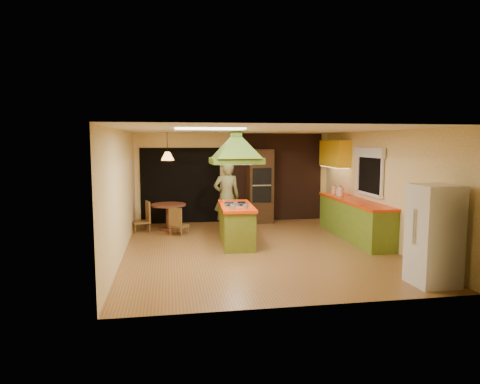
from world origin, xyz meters
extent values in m
plane|color=#8E5E2E|center=(0.00, 0.00, 0.00)|extent=(6.50, 6.50, 0.00)
plane|color=#FBECB4|center=(0.00, 3.25, 1.25)|extent=(5.50, 0.00, 5.50)
plane|color=#FBECB4|center=(0.00, -3.25, 1.25)|extent=(5.50, 0.00, 5.50)
plane|color=#FBECB4|center=(-2.75, 0.00, 1.25)|extent=(0.00, 6.50, 6.50)
plane|color=#FBECB4|center=(2.75, 0.00, 1.25)|extent=(0.00, 6.50, 6.50)
plane|color=silver|center=(0.00, 0.00, 2.50)|extent=(6.50, 6.50, 0.00)
cube|color=#381E14|center=(1.25, 3.23, 1.25)|extent=(2.64, 0.03, 2.50)
cube|color=black|center=(-1.50, 3.23, 1.05)|extent=(2.20, 0.03, 2.10)
cube|color=olive|center=(2.45, 0.60, 0.43)|extent=(0.58, 3.00, 0.86)
cube|color=#E53807|center=(2.45, 0.60, 0.89)|extent=(0.62, 3.05, 0.06)
cube|color=yellow|center=(2.57, 2.20, 1.95)|extent=(0.34, 1.40, 0.70)
cube|color=black|center=(2.72, 0.40, 1.55)|extent=(0.03, 1.16, 0.96)
cube|color=white|center=(2.67, 0.40, 2.02)|extent=(0.10, 1.35, 0.22)
cube|color=white|center=(-1.10, -1.20, 2.48)|extent=(1.20, 0.60, 0.03)
cube|color=#646E1B|center=(-0.36, 0.51, 0.41)|extent=(0.73, 1.71, 0.82)
cube|color=#F13608|center=(-0.36, 0.51, 0.85)|extent=(0.79, 1.79, 0.06)
cube|color=silver|center=(-0.36, 0.51, 0.89)|extent=(0.54, 0.76, 0.02)
cube|color=#4A691A|center=(-0.36, 0.51, 1.85)|extent=(1.13, 0.84, 0.13)
pyramid|color=#4A691A|center=(-0.36, 0.51, 2.36)|extent=(1.13, 0.84, 0.45)
cube|color=#4A691A|center=(-0.36, 0.51, 2.43)|extent=(0.22, 0.22, 0.13)
imported|color=brown|center=(-0.41, 1.73, 0.90)|extent=(0.66, 0.44, 1.79)
cube|color=silver|center=(2.29, -2.71, 0.80)|extent=(0.68, 0.65, 1.60)
cube|color=#432915|center=(0.68, 2.95, 1.03)|extent=(0.70, 0.61, 2.06)
cube|color=black|center=(0.68, 2.65, 1.33)|extent=(0.53, 0.04, 0.45)
cube|color=black|center=(0.68, 2.65, 0.83)|extent=(0.53, 0.04, 0.45)
cylinder|color=brown|center=(-1.84, 2.31, 0.65)|extent=(0.89, 0.89, 0.05)
cylinder|color=brown|center=(-1.84, 2.31, 0.34)|extent=(0.14, 0.14, 0.62)
cylinder|color=brown|center=(-1.84, 2.31, 0.03)|extent=(0.50, 0.50, 0.05)
cone|color=#FF9E3F|center=(-1.84, 2.31, 1.90)|extent=(0.44, 0.44, 0.21)
cylinder|color=#FEEECD|center=(2.40, 1.30, 1.03)|extent=(0.19, 0.19, 0.22)
cylinder|color=beige|center=(2.40, 1.72, 1.02)|extent=(0.15, 0.15, 0.20)
cylinder|color=#FFEACD|center=(2.40, 1.43, 1.01)|extent=(0.16, 0.16, 0.17)
camera|label=1|loc=(-1.81, -8.71, 2.26)|focal=32.00mm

